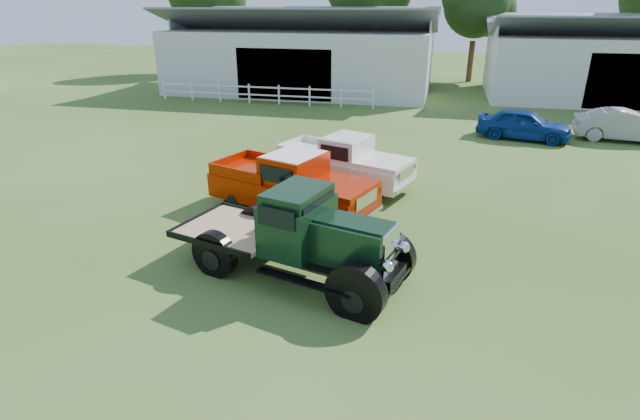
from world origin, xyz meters
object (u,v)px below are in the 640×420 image
(red_pickup, at_px, (292,183))
(white_pickup, at_px, (344,162))
(vintage_flatbed, at_px, (294,233))
(misc_car_grey, at_px, (625,126))
(misc_car_blue, at_px, (524,124))

(red_pickup, relative_size, white_pickup, 1.09)
(vintage_flatbed, distance_m, misc_car_grey, 19.27)
(white_pickup, bearing_deg, misc_car_grey, 58.11)
(white_pickup, bearing_deg, misc_car_blue, 69.99)
(vintage_flatbed, bearing_deg, red_pickup, 122.49)
(vintage_flatbed, relative_size, white_pickup, 1.15)
(vintage_flatbed, height_order, red_pickup, vintage_flatbed)
(red_pickup, height_order, misc_car_grey, red_pickup)
(white_pickup, xyz_separation_m, misc_car_grey, (11.47, 9.18, -0.17))
(vintage_flatbed, height_order, misc_car_blue, vintage_flatbed)
(white_pickup, distance_m, misc_car_blue, 10.93)
(red_pickup, xyz_separation_m, misc_car_grey, (12.54, 11.91, -0.25))
(red_pickup, height_order, misc_car_blue, red_pickup)
(misc_car_blue, distance_m, misc_car_grey, 4.58)
(white_pickup, xyz_separation_m, misc_car_blue, (6.95, 8.44, -0.17))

